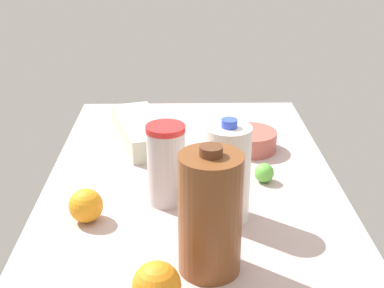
{
  "coord_description": "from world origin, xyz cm",
  "views": [
    {
      "loc": [
        -125.14,
        2.8,
        67.9
      ],
      "look_at": [
        0.0,
        0.0,
        13.0
      ],
      "focal_mm": 50.0,
      "sensor_mm": 36.0,
      "label": 1
    }
  ],
  "objects_px": {
    "egg_carton": "(141,131)",
    "lime_near_front": "(264,173)",
    "chocolate_milk_jug": "(210,214)",
    "milk_jug": "(228,173)",
    "mixing_bowl": "(250,141)",
    "orange_beside_bowl": "(157,286)",
    "orange_far_back": "(86,206)",
    "tumbler_cup": "(166,164)"
  },
  "relations": [
    {
      "from": "milk_jug",
      "to": "tumbler_cup",
      "type": "bearing_deg",
      "value": 61.04
    },
    {
      "from": "lime_near_front",
      "to": "orange_far_back",
      "type": "bearing_deg",
      "value": 112.77
    },
    {
      "from": "mixing_bowl",
      "to": "lime_near_front",
      "type": "bearing_deg",
      "value": -176.91
    },
    {
      "from": "egg_carton",
      "to": "mixing_bowl",
      "type": "bearing_deg",
      "value": -119.11
    },
    {
      "from": "milk_jug",
      "to": "mixing_bowl",
      "type": "bearing_deg",
      "value": -14.89
    },
    {
      "from": "chocolate_milk_jug",
      "to": "orange_beside_bowl",
      "type": "distance_m",
      "value": 0.17
    },
    {
      "from": "tumbler_cup",
      "to": "lime_near_front",
      "type": "xyz_separation_m",
      "value": [
        0.1,
        -0.25,
        -0.07
      ]
    },
    {
      "from": "mixing_bowl",
      "to": "orange_beside_bowl",
      "type": "xyz_separation_m",
      "value": [
        -0.67,
        0.25,
        0.02
      ]
    },
    {
      "from": "milk_jug",
      "to": "chocolate_milk_jug",
      "type": "bearing_deg",
      "value": 165.3
    },
    {
      "from": "orange_beside_bowl",
      "to": "lime_near_front",
      "type": "height_order",
      "value": "orange_beside_bowl"
    },
    {
      "from": "mixing_bowl",
      "to": "tumbler_cup",
      "type": "xyz_separation_m",
      "value": [
        -0.3,
        0.24,
        0.07
      ]
    },
    {
      "from": "chocolate_milk_jug",
      "to": "orange_far_back",
      "type": "xyz_separation_m",
      "value": [
        0.18,
        0.27,
        -0.09
      ]
    },
    {
      "from": "tumbler_cup",
      "to": "lime_near_front",
      "type": "bearing_deg",
      "value": -68.91
    },
    {
      "from": "chocolate_milk_jug",
      "to": "lime_near_front",
      "type": "height_order",
      "value": "chocolate_milk_jug"
    },
    {
      "from": "tumbler_cup",
      "to": "orange_far_back",
      "type": "distance_m",
      "value": 0.21
    },
    {
      "from": "milk_jug",
      "to": "orange_far_back",
      "type": "height_order",
      "value": "milk_jug"
    },
    {
      "from": "tumbler_cup",
      "to": "lime_near_front",
      "type": "height_order",
      "value": "tumbler_cup"
    },
    {
      "from": "egg_carton",
      "to": "lime_near_front",
      "type": "height_order",
      "value": "egg_carton"
    },
    {
      "from": "milk_jug",
      "to": "chocolate_milk_jug",
      "type": "relative_size",
      "value": 0.92
    },
    {
      "from": "egg_carton",
      "to": "chocolate_milk_jug",
      "type": "bearing_deg",
      "value": 178.69
    },
    {
      "from": "milk_jug",
      "to": "orange_far_back",
      "type": "relative_size",
      "value": 3.12
    },
    {
      "from": "mixing_bowl",
      "to": "orange_far_back",
      "type": "relative_size",
      "value": 1.97
    },
    {
      "from": "egg_carton",
      "to": "lime_near_front",
      "type": "relative_size",
      "value": 6.47
    },
    {
      "from": "egg_carton",
      "to": "orange_far_back",
      "type": "distance_m",
      "value": 0.47
    },
    {
      "from": "orange_far_back",
      "to": "lime_near_front",
      "type": "bearing_deg",
      "value": -67.23
    },
    {
      "from": "egg_carton",
      "to": "orange_beside_bowl",
      "type": "height_order",
      "value": "orange_beside_bowl"
    },
    {
      "from": "tumbler_cup",
      "to": "milk_jug",
      "type": "xyz_separation_m",
      "value": [
        -0.08,
        -0.14,
        0.01
      ]
    },
    {
      "from": "milk_jug",
      "to": "orange_far_back",
      "type": "distance_m",
      "value": 0.33
    },
    {
      "from": "tumbler_cup",
      "to": "chocolate_milk_jug",
      "type": "relative_size",
      "value": 0.75
    },
    {
      "from": "orange_beside_bowl",
      "to": "lime_near_front",
      "type": "bearing_deg",
      "value": -28.89
    },
    {
      "from": "tumbler_cup",
      "to": "milk_jug",
      "type": "relative_size",
      "value": 0.82
    },
    {
      "from": "milk_jug",
      "to": "chocolate_milk_jug",
      "type": "xyz_separation_m",
      "value": [
        -0.19,
        0.05,
        0.01
      ]
    },
    {
      "from": "mixing_bowl",
      "to": "tumbler_cup",
      "type": "distance_m",
      "value": 0.39
    },
    {
      "from": "milk_jug",
      "to": "egg_carton",
      "type": "bearing_deg",
      "value": 26.75
    },
    {
      "from": "chocolate_milk_jug",
      "to": "orange_beside_bowl",
      "type": "xyz_separation_m",
      "value": [
        -0.11,
        0.1,
        -0.08
      ]
    },
    {
      "from": "orange_beside_bowl",
      "to": "lime_near_front",
      "type": "distance_m",
      "value": 0.54
    },
    {
      "from": "chocolate_milk_jug",
      "to": "lime_near_front",
      "type": "xyz_separation_m",
      "value": [
        0.36,
        -0.16,
        -0.1
      ]
    },
    {
      "from": "chocolate_milk_jug",
      "to": "orange_far_back",
      "type": "height_order",
      "value": "chocolate_milk_jug"
    },
    {
      "from": "lime_near_front",
      "to": "orange_beside_bowl",
      "type": "bearing_deg",
      "value": 151.11
    },
    {
      "from": "chocolate_milk_jug",
      "to": "mixing_bowl",
      "type": "bearing_deg",
      "value": -14.82
    },
    {
      "from": "egg_carton",
      "to": "lime_near_front",
      "type": "bearing_deg",
      "value": -145.93
    },
    {
      "from": "egg_carton",
      "to": "lime_near_front",
      "type": "distance_m",
      "value": 0.44
    }
  ]
}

